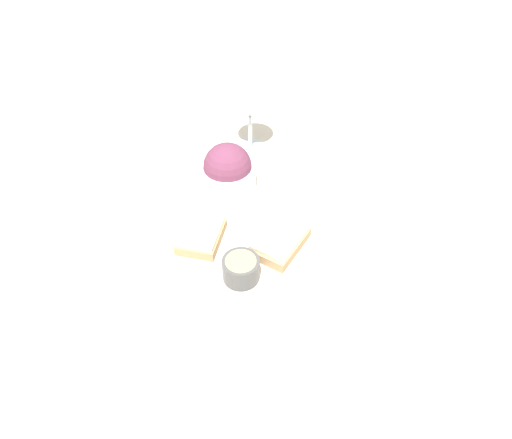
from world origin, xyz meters
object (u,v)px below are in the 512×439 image
(salad_bowl, at_px, (228,171))
(cheese_toast_far, at_px, (201,235))
(cheese_toast_near, at_px, (279,241))
(sauce_ramekin, at_px, (241,268))
(wine_glass, at_px, (250,102))

(salad_bowl, bearing_deg, cheese_toast_far, -23.52)
(cheese_toast_near, relative_size, cheese_toast_far, 1.16)
(salad_bowl, bearing_deg, sauce_ramekin, 0.04)
(sauce_ramekin, xyz_separation_m, cheese_toast_near, (-0.06, 0.07, -0.01))
(salad_bowl, xyz_separation_m, cheese_toast_near, (0.16, 0.07, -0.02))
(salad_bowl, distance_m, cheese_toast_near, 0.17)
(cheese_toast_near, bearing_deg, cheese_toast_far, -103.28)
(sauce_ramekin, height_order, cheese_toast_far, sauce_ramekin)
(wine_glass, bearing_deg, cheese_toast_near, 2.42)
(cheese_toast_far, height_order, wine_glass, wine_glass)
(cheese_toast_near, distance_m, cheese_toast_far, 0.13)
(salad_bowl, relative_size, wine_glass, 0.68)
(salad_bowl, bearing_deg, cheese_toast_near, 23.22)
(cheese_toast_near, distance_m, wine_glass, 0.30)
(sauce_ramekin, relative_size, wine_glass, 0.38)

